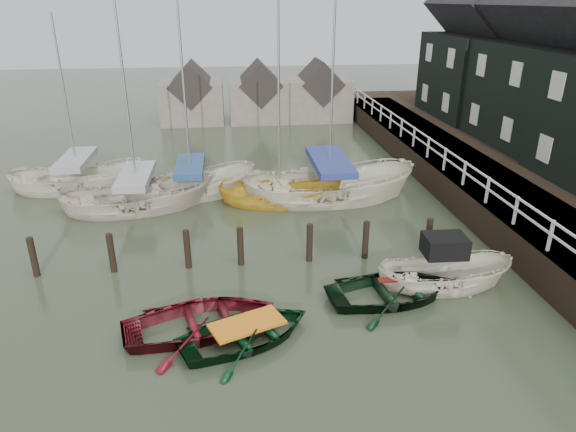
{
  "coord_description": "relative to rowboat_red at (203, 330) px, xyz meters",
  "views": [
    {
      "loc": [
        -1.41,
        -12.87,
        8.53
      ],
      "look_at": [
        0.54,
        3.82,
        1.4
      ],
      "focal_mm": 32.0,
      "sensor_mm": 36.0,
      "label": 1
    }
  ],
  "objects": [
    {
      "name": "sailboat_b",
      "position": [
        -0.87,
        10.74,
        0.07
      ],
      "size": [
        6.65,
        3.97,
        12.13
      ],
      "rotation": [
        0.0,
        0.0,
        1.85
      ],
      "color": "beige",
      "rests_on": "ground"
    },
    {
      "name": "rowboat_red",
      "position": [
        0.0,
        0.0,
        0.0
      ],
      "size": [
        4.89,
        4.0,
        0.88
      ],
      "primitive_type": "imported",
      "rotation": [
        0.0,
        0.0,
        1.82
      ],
      "color": "#500B12",
      "rests_on": "ground"
    },
    {
      "name": "sailboat_d",
      "position": [
        5.41,
        9.6,
        0.06
      ],
      "size": [
        7.95,
        3.13,
        12.83
      ],
      "rotation": [
        0.0,
        0.0,
        1.59
      ],
      "color": "beige",
      "rests_on": "ground"
    },
    {
      "name": "rowboat_green",
      "position": [
        1.22,
        -0.62,
        0.0
      ],
      "size": [
        4.5,
        3.92,
        0.78
      ],
      "primitive_type": "imported",
      "rotation": [
        0.0,
        0.0,
        1.96
      ],
      "color": "black",
      "rests_on": "ground"
    },
    {
      "name": "sailboat_e",
      "position": [
        -6.32,
        12.29,
        0.06
      ],
      "size": [
        6.55,
        2.6,
        9.28
      ],
      "rotation": [
        0.0,
        0.0,
        1.59
      ],
      "color": "beige",
      "rests_on": "ground"
    },
    {
      "name": "ground",
      "position": [
        2.39,
        0.72,
        0.0
      ],
      "size": [
        120.0,
        120.0,
        0.0
      ],
      "primitive_type": "plane",
      "color": "#313924",
      "rests_on": "ground"
    },
    {
      "name": "motorboat",
      "position": [
        7.53,
        1.41,
        0.1
      ],
      "size": [
        4.36,
        1.8,
        2.56
      ],
      "rotation": [
        0.0,
        0.0,
        1.53
      ],
      "color": "beige",
      "rests_on": "ground"
    },
    {
      "name": "pier",
      "position": [
        11.87,
        10.72,
        0.71
      ],
      "size": [
        3.04,
        32.0,
        2.7
      ],
      "color": "black",
      "rests_on": "ground"
    },
    {
      "name": "far_sheds",
      "position": [
        3.23,
        26.72,
        1.86
      ],
      "size": [
        14.0,
        4.08,
        4.39
      ],
      "color": "#665B51",
      "rests_on": "ground"
    },
    {
      "name": "sailboat_c",
      "position": [
        3.11,
        9.35,
        0.02
      ],
      "size": [
        5.8,
        3.0,
        9.83
      ],
      "rotation": [
        0.0,
        0.0,
        1.4
      ],
      "color": "gold",
      "rests_on": "ground"
    },
    {
      "name": "rowboat_dkgreen",
      "position": [
        5.78,
        0.97,
        0.0
      ],
      "size": [
        4.48,
        3.46,
        0.86
      ],
      "primitive_type": "imported",
      "rotation": [
        0.0,
        0.0,
        1.7
      ],
      "color": "black",
      "rests_on": "ground"
    },
    {
      "name": "land_strip",
      "position": [
        17.39,
        10.72,
        0.0
      ],
      "size": [
        14.0,
        38.0,
        1.5
      ],
      "primitive_type": "cube",
      "color": "black",
      "rests_on": "ground"
    },
    {
      "name": "sailboat_a",
      "position": [
        -3.1,
        9.41,
        0.06
      ],
      "size": [
        6.84,
        3.51,
        11.9
      ],
      "rotation": [
        0.0,
        0.0,
        1.74
      ],
      "color": "beige",
      "rests_on": "ground"
    },
    {
      "name": "mooring_pilings",
      "position": [
        1.28,
        3.72,
        0.5
      ],
      "size": [
        13.72,
        0.22,
        1.8
      ],
      "color": "black",
      "rests_on": "ground"
    }
  ]
}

